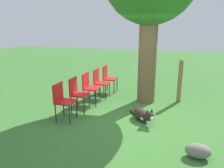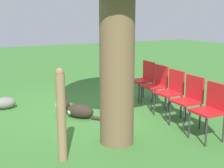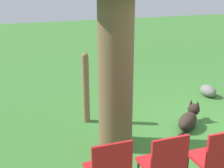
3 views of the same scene
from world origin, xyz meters
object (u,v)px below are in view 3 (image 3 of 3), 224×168
object	(u,v)px
red_chair_2	(216,157)
fence_post	(86,88)
dog	(189,119)
red_chair_3	(164,163)

from	to	relation	value
red_chair_2	fence_post	bearing A→B (deg)	18.99
dog	red_chair_3	world-z (taller)	red_chair_3
red_chair_2	red_chair_3	world-z (taller)	same
fence_post	red_chair_2	size ratio (longest dim) A/B	1.41
red_chair_2	red_chair_3	size ratio (longest dim) A/B	1.00
dog	red_chair_2	xyz separation A→B (m)	(-1.68, 0.77, 0.39)
fence_post	red_chair_2	world-z (taller)	fence_post
dog	red_chair_3	size ratio (longest dim) A/B	0.92
fence_post	red_chair_2	distance (m)	2.65
red_chair_2	red_chair_3	distance (m)	0.63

